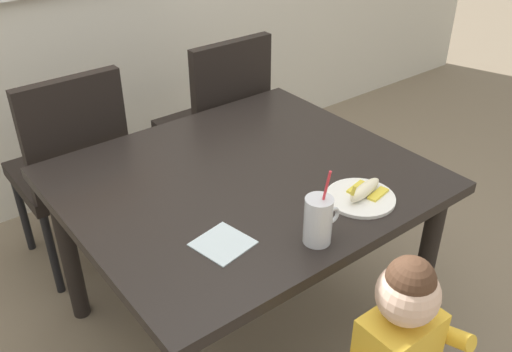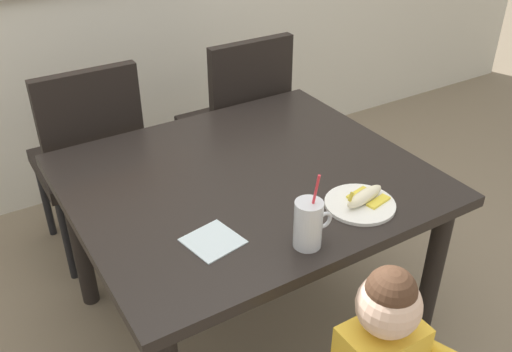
{
  "view_description": "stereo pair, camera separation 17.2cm",
  "coord_description": "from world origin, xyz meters",
  "px_view_note": "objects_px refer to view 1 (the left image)",
  "views": [
    {
      "loc": [
        -0.99,
        -1.35,
        1.74
      ],
      "look_at": [
        -0.03,
        -0.11,
        0.77
      ],
      "focal_mm": 39.18,
      "sensor_mm": 36.0,
      "label": 1
    },
    {
      "loc": [
        -0.85,
        -1.45,
        1.74
      ],
      "look_at": [
        -0.03,
        -0.11,
        0.77
      ],
      "focal_mm": 39.18,
      "sensor_mm": 36.0,
      "label": 2
    }
  ],
  "objects_px": {
    "dining_chair_left": "(72,163)",
    "milk_cup": "(318,223)",
    "dining_chair_right": "(219,119)",
    "toddler_standing": "(398,348)",
    "dining_table": "(244,197)",
    "snack_plate": "(360,198)",
    "paper_napkin": "(223,243)",
    "peeled_banana": "(365,190)"
  },
  "relations": [
    {
      "from": "paper_napkin",
      "to": "dining_chair_left",
      "type": "bearing_deg",
      "value": 94.32
    },
    {
      "from": "dining_table",
      "to": "toddler_standing",
      "type": "height_order",
      "value": "toddler_standing"
    },
    {
      "from": "dining_table",
      "to": "paper_napkin",
      "type": "xyz_separation_m",
      "value": [
        -0.28,
        -0.27,
        0.09
      ]
    },
    {
      "from": "toddler_standing",
      "to": "milk_cup",
      "type": "xyz_separation_m",
      "value": [
        -0.02,
        0.32,
        0.25
      ]
    },
    {
      "from": "dining_chair_right",
      "to": "toddler_standing",
      "type": "xyz_separation_m",
      "value": [
        -0.42,
        -1.47,
        -0.02
      ]
    },
    {
      "from": "dining_table",
      "to": "snack_plate",
      "type": "bearing_deg",
      "value": -59.05
    },
    {
      "from": "milk_cup",
      "to": "paper_napkin",
      "type": "xyz_separation_m",
      "value": [
        -0.23,
        0.16,
        -0.06
      ]
    },
    {
      "from": "paper_napkin",
      "to": "dining_table",
      "type": "bearing_deg",
      "value": 44.2
    },
    {
      "from": "dining_chair_right",
      "to": "dining_chair_left",
      "type": "bearing_deg",
      "value": -2.13
    },
    {
      "from": "dining_chair_right",
      "to": "paper_napkin",
      "type": "height_order",
      "value": "dining_chair_right"
    },
    {
      "from": "dining_chair_right",
      "to": "paper_napkin",
      "type": "distance_m",
      "value": 1.21
    },
    {
      "from": "toddler_standing",
      "to": "dining_chair_left",
      "type": "bearing_deg",
      "value": 102.23
    },
    {
      "from": "snack_plate",
      "to": "peeled_banana",
      "type": "bearing_deg",
      "value": -6.24
    },
    {
      "from": "toddler_standing",
      "to": "snack_plate",
      "type": "bearing_deg",
      "value": 58.23
    },
    {
      "from": "milk_cup",
      "to": "peeled_banana",
      "type": "relative_size",
      "value": 1.43
    },
    {
      "from": "dining_chair_right",
      "to": "toddler_standing",
      "type": "height_order",
      "value": "dining_chair_right"
    },
    {
      "from": "dining_chair_left",
      "to": "snack_plate",
      "type": "height_order",
      "value": "dining_chair_left"
    },
    {
      "from": "dining_table",
      "to": "dining_chair_right",
      "type": "relative_size",
      "value": 1.27
    },
    {
      "from": "toddler_standing",
      "to": "milk_cup",
      "type": "relative_size",
      "value": 3.33
    },
    {
      "from": "toddler_standing",
      "to": "paper_napkin",
      "type": "height_order",
      "value": "toddler_standing"
    },
    {
      "from": "dining_chair_left",
      "to": "dining_table",
      "type": "bearing_deg",
      "value": 115.49
    },
    {
      "from": "toddler_standing",
      "to": "paper_napkin",
      "type": "distance_m",
      "value": 0.57
    },
    {
      "from": "dining_chair_right",
      "to": "milk_cup",
      "type": "height_order",
      "value": "same"
    },
    {
      "from": "dining_table",
      "to": "peeled_banana",
      "type": "bearing_deg",
      "value": -57.27
    },
    {
      "from": "dining_table",
      "to": "snack_plate",
      "type": "height_order",
      "value": "snack_plate"
    },
    {
      "from": "milk_cup",
      "to": "snack_plate",
      "type": "relative_size",
      "value": 1.09
    },
    {
      "from": "dining_chair_right",
      "to": "milk_cup",
      "type": "distance_m",
      "value": 1.25
    },
    {
      "from": "dining_chair_right",
      "to": "milk_cup",
      "type": "bearing_deg",
      "value": 69.29
    },
    {
      "from": "dining_chair_left",
      "to": "milk_cup",
      "type": "distance_m",
      "value": 1.24
    },
    {
      "from": "dining_table",
      "to": "snack_plate",
      "type": "distance_m",
      "value": 0.43
    },
    {
      "from": "dining_chair_left",
      "to": "paper_napkin",
      "type": "relative_size",
      "value": 6.4
    },
    {
      "from": "dining_chair_right",
      "to": "peeled_banana",
      "type": "relative_size",
      "value": 5.47
    },
    {
      "from": "snack_plate",
      "to": "paper_napkin",
      "type": "relative_size",
      "value": 1.53
    },
    {
      "from": "peeled_banana",
      "to": "paper_napkin",
      "type": "height_order",
      "value": "peeled_banana"
    },
    {
      "from": "peeled_banana",
      "to": "milk_cup",
      "type": "bearing_deg",
      "value": -165.67
    },
    {
      "from": "dining_table",
      "to": "milk_cup",
      "type": "distance_m",
      "value": 0.46
    },
    {
      "from": "dining_table",
      "to": "dining_chair_right",
      "type": "distance_m",
      "value": 0.82
    },
    {
      "from": "toddler_standing",
      "to": "peeled_banana",
      "type": "bearing_deg",
      "value": 56.41
    },
    {
      "from": "toddler_standing",
      "to": "milk_cup",
      "type": "distance_m",
      "value": 0.41
    },
    {
      "from": "dining_chair_left",
      "to": "toddler_standing",
      "type": "bearing_deg",
      "value": 102.23
    },
    {
      "from": "dining_chair_left",
      "to": "dining_chair_right",
      "type": "bearing_deg",
      "value": 177.87
    },
    {
      "from": "milk_cup",
      "to": "paper_napkin",
      "type": "height_order",
      "value": "milk_cup"
    }
  ]
}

